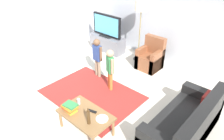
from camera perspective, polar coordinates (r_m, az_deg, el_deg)
The scene contains 17 objects.
ground at distance 4.78m, azimuth -4.87°, elevation -9.48°, with size 7.80×7.80×0.00m, color beige.
wall_back at distance 6.33m, azimuth 15.10°, elevation 13.82°, with size 6.00×0.12×2.70m, color silver.
wall_left at distance 6.46m, azimuth -24.68°, elevation 12.45°, with size 0.12×6.00×2.70m, color silver.
area_rug at distance 5.11m, azimuth -5.40°, elevation -6.44°, with size 2.20×1.60×0.01m, color #9E2D28.
tv_stand at distance 7.09m, azimuth -1.24°, elevation 7.12°, with size 1.20×0.44×0.50m.
tv at distance 6.86m, azimuth -1.42°, elevation 11.70°, with size 1.10×0.28×0.71m.
couch at distance 4.13m, azimuth 19.40°, elevation -13.91°, with size 0.80×1.80×0.86m.
armchair at distance 6.11m, azimuth 10.31°, elevation 3.11°, with size 0.60×0.60×0.90m.
floor_lamp at distance 6.11m, azimuth 7.82°, elevation 15.86°, with size 0.36×0.36×1.78m.
child_near_tv at distance 5.48m, azimuth -3.96°, elevation 4.15°, with size 0.35×0.17×1.06m.
child_center at distance 4.95m, azimuth -0.50°, elevation 1.01°, with size 0.32×0.21×1.04m.
coffee_table at distance 4.00m, azimuth -7.04°, elevation -12.03°, with size 1.00×0.60×0.42m.
book_stack at distance 4.04m, azimuth -11.17°, elevation -9.76°, with size 0.29×0.23×0.14m.
bottle at distance 3.70m, azimuth -6.30°, elevation -12.38°, with size 0.06×0.06×0.33m.
tv_remote at distance 3.99m, azimuth -5.30°, elevation -10.90°, with size 0.17×0.05×0.02m, color black.
soda_can at distance 4.16m, azimuth -8.89°, elevation -8.31°, with size 0.07×0.07×0.12m, color silver.
plate at distance 3.84m, azimuth -2.67°, elevation -12.89°, with size 0.22×0.22×0.02m.
Camera 1 is at (2.73, -2.45, 3.07)m, focal length 34.25 mm.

